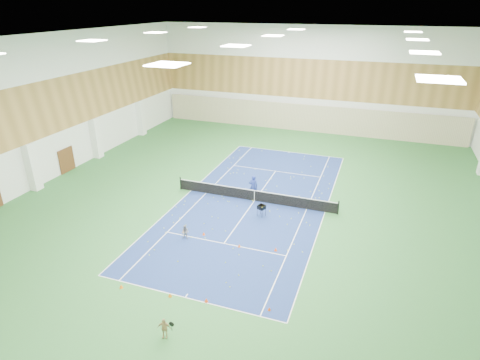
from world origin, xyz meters
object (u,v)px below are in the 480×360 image
coach (253,186)px  ball_cart (261,211)px  tennis_net (254,195)px  child_court (185,232)px  child_apron (164,328)px

coach → ball_cart: size_ratio=2.15×
tennis_net → child_court: 7.17m
child_court → child_apron: (2.92, -7.93, 0.04)m
child_court → child_apron: 8.46m
child_court → ball_cart: 5.94m
tennis_net → child_court: (-2.58, -6.70, -0.06)m
coach → child_apron: 15.25m
coach → child_apron: coach is taller
tennis_net → coach: coach is taller
child_apron → ball_cart: 12.54m
coach → child_court: 7.66m
child_apron → coach: bearing=77.9°
child_court → ball_cart: child_court is taller
coach → ball_cart: 3.15m
child_apron → ball_cart: size_ratio=1.21×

